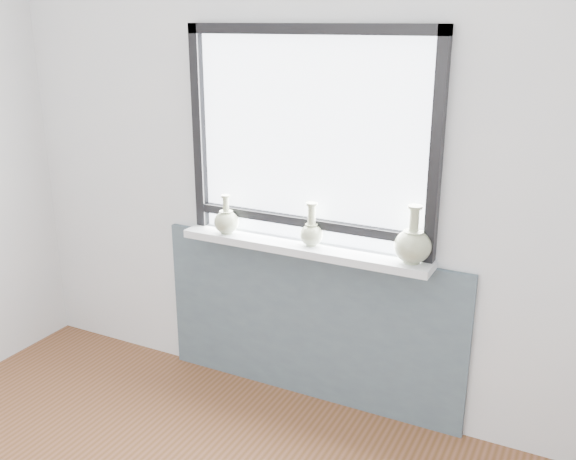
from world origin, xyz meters
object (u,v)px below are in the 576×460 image
at_px(windowsill, 302,248).
at_px(vase_a, 226,221).
at_px(vase_b, 311,232).
at_px(vase_c, 413,244).

bearing_deg(windowsill, vase_a, -176.71).
bearing_deg(vase_b, windowsill, -172.90).
relative_size(vase_a, vase_b, 0.94).
bearing_deg(vase_a, vase_c, 1.29).
distance_m(windowsill, vase_b, 0.10).
bearing_deg(windowsill, vase_c, -0.25).
bearing_deg(vase_a, vase_b, 3.65).
xyz_separation_m(windowsill, vase_b, (0.05, 0.01, 0.09)).
distance_m(vase_b, vase_c, 0.51).
relative_size(windowsill, vase_b, 6.04).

